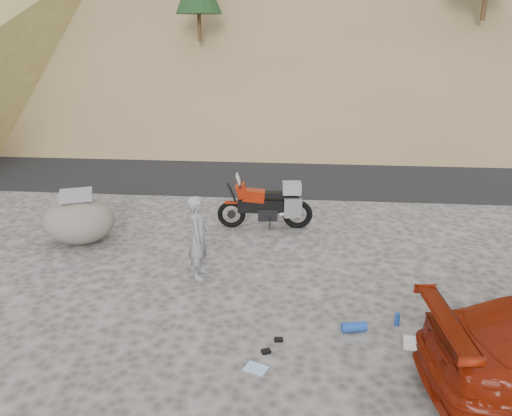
% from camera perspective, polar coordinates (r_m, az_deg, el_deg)
% --- Properties ---
extents(ground, '(140.00, 140.00, 0.00)m').
position_cam_1_polar(ground, '(9.62, 1.83, -9.52)').
color(ground, '#403D3B').
rests_on(ground, ground).
extents(road, '(120.00, 7.00, 0.05)m').
position_cam_1_polar(road, '(18.01, 3.55, 4.58)').
color(road, black).
rests_on(road, ground).
extents(motorcycle, '(2.38, 0.79, 1.41)m').
position_cam_1_polar(motorcycle, '(12.35, 1.54, 0.36)').
color(motorcycle, black).
rests_on(motorcycle, ground).
extents(man, '(0.42, 0.63, 1.70)m').
position_cam_1_polar(man, '(10.24, -6.35, -7.72)').
color(man, gray).
rests_on(man, ground).
extents(boulder, '(1.82, 1.62, 1.23)m').
position_cam_1_polar(boulder, '(12.24, -19.56, -1.32)').
color(boulder, '#57524A').
rests_on(boulder, ground).
extents(gear_white_cloth, '(0.52, 0.48, 0.02)m').
position_cam_1_polar(gear_white_cloth, '(8.57, 18.08, -14.58)').
color(gear_white_cloth, white).
rests_on(gear_white_cloth, ground).
extents(gear_blue_mat, '(0.44, 0.25, 0.16)m').
position_cam_1_polar(gear_blue_mat, '(8.59, 11.15, -13.20)').
color(gear_blue_mat, '#184095').
rests_on(gear_blue_mat, ground).
extents(gear_bottle, '(0.11, 0.11, 0.23)m').
position_cam_1_polar(gear_bottle, '(8.90, 15.83, -12.13)').
color(gear_bottle, '#184095').
rests_on(gear_bottle, ground).
extents(gear_glove_a, '(0.15, 0.12, 0.04)m').
position_cam_1_polar(gear_glove_a, '(8.27, 2.59, -14.80)').
color(gear_glove_a, black).
rests_on(gear_glove_a, ground).
extents(gear_glove_b, '(0.17, 0.15, 0.05)m').
position_cam_1_polar(gear_glove_b, '(8.00, 1.15, -16.07)').
color(gear_glove_b, black).
rests_on(gear_glove_b, ground).
extents(gear_blue_cloth, '(0.39, 0.35, 0.01)m').
position_cam_1_polar(gear_blue_cloth, '(7.70, -0.00, -17.86)').
color(gear_blue_cloth, '#91B6E0').
rests_on(gear_blue_cloth, ground).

